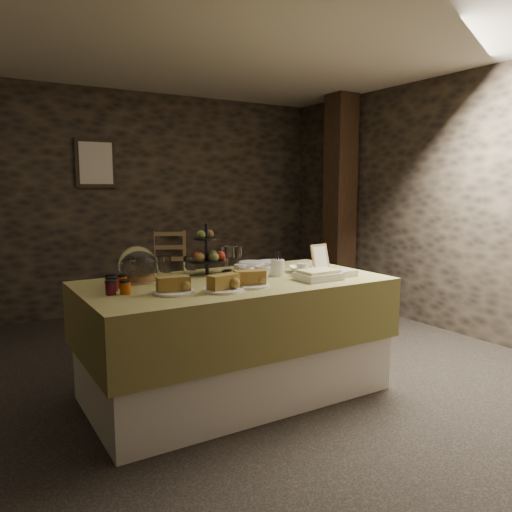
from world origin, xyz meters
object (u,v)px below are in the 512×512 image
buffet_table (235,329)px  timber_column (340,202)px  fruit_stand (208,255)px  chair (167,274)px

buffet_table → timber_column: (2.47, 1.76, 0.82)m
timber_column → fruit_stand: bearing=-150.1°
chair → timber_column: size_ratio=0.28×
buffet_table → chair: 2.77m
chair → fruit_stand: (-0.61, -2.42, 0.56)m
buffet_table → chair: size_ratio=2.86×
chair → fruit_stand: fruit_stand is taller
buffet_table → timber_column: bearing=35.5°
chair → timber_column: timber_column is taller
chair → fruit_stand: bearing=-80.4°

